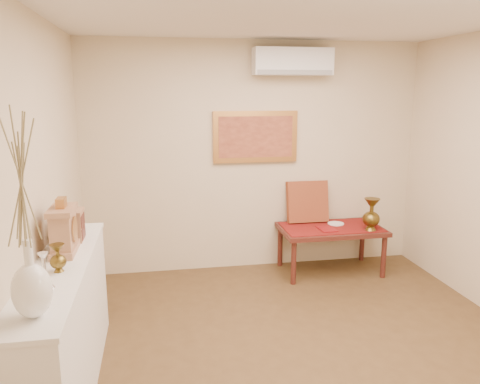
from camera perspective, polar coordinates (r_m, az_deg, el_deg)
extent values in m
plane|color=brown|center=(3.97, 8.88, -20.32)|extent=(4.50, 4.50, 0.00)
plane|color=silver|center=(3.40, 10.49, 21.70)|extent=(4.50, 4.50, 0.00)
cube|color=beige|center=(5.58, 1.82, 4.21)|extent=(4.00, 0.02, 2.70)
cube|color=beige|center=(3.35, -24.55, -2.33)|extent=(0.02, 4.50, 2.70)
cube|color=maroon|center=(5.64, 11.06, -4.20)|extent=(1.14, 0.59, 0.01)
cylinder|color=white|center=(5.75, 11.60, -3.79)|extent=(0.19, 0.19, 0.01)
cube|color=maroon|center=(5.52, 10.54, -4.44)|extent=(0.20, 0.26, 0.01)
cube|color=maroon|center=(5.74, 8.21, -1.16)|extent=(0.50, 0.20, 0.51)
cube|color=white|center=(3.62, -20.50, -15.77)|extent=(0.35, 2.00, 0.95)
cube|color=white|center=(3.43, -21.11, -8.49)|extent=(0.37, 2.02, 0.03)
cube|color=#AD7C59|center=(3.63, -20.56, -6.60)|extent=(0.16, 0.36, 0.05)
cube|color=#AD7C59|center=(3.59, -20.74, -4.33)|extent=(0.14, 0.30, 0.25)
cylinder|color=beige|center=(3.58, -19.55, -4.30)|extent=(0.01, 0.17, 0.17)
cylinder|color=#B6783A|center=(3.57, -19.47, -4.30)|extent=(0.01, 0.19, 0.19)
cube|color=#AD7C59|center=(3.55, -20.91, -2.09)|extent=(0.17, 0.34, 0.04)
cube|color=#B6783A|center=(3.54, -20.98, -1.22)|extent=(0.06, 0.11, 0.07)
cube|color=#AD7C59|center=(3.88, -19.70, -4.02)|extent=(0.15, 0.20, 0.22)
cube|color=#4F1F17|center=(3.88, -18.53, -4.70)|extent=(0.01, 0.17, 0.09)
cube|color=#4F1F17|center=(3.86, -18.63, -3.27)|extent=(0.01, 0.17, 0.09)
cube|color=#AD7C59|center=(3.85, -19.83, -2.27)|extent=(0.16, 0.21, 0.02)
cube|color=#4F1F17|center=(5.65, 11.04, -4.49)|extent=(1.20, 0.70, 0.05)
cylinder|color=#4F1F17|center=(5.31, 6.55, -8.58)|extent=(0.06, 0.06, 0.50)
cylinder|color=#4F1F17|center=(5.70, 17.10, -7.57)|extent=(0.06, 0.06, 0.50)
cylinder|color=#4F1F17|center=(5.83, 4.91, -6.60)|extent=(0.06, 0.06, 0.50)
cylinder|color=#4F1F17|center=(6.19, 14.66, -5.84)|extent=(0.06, 0.06, 0.50)
cube|color=#B6783A|center=(5.52, 1.89, 6.75)|extent=(1.00, 0.05, 0.60)
cube|color=#AC5B3C|center=(5.50, 1.95, 6.72)|extent=(0.88, 0.01, 0.48)
cube|color=white|center=(5.50, 6.42, 15.52)|extent=(0.90, 0.24, 0.30)
cube|color=gray|center=(5.38, 6.76, 14.31)|extent=(0.86, 0.02, 0.05)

